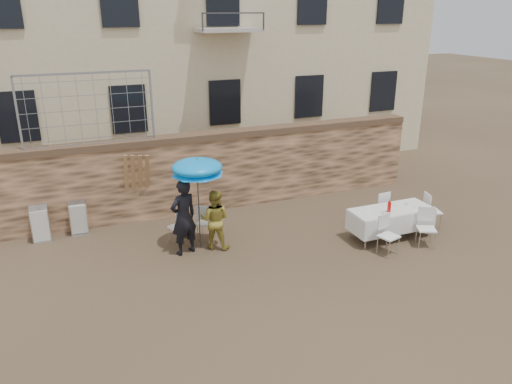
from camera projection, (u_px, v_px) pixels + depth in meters
name	position (u px, v px, depth m)	size (l,w,h in m)	color
ground	(278.00, 293.00, 10.21)	(80.00, 80.00, 0.00)	brown
stone_wall	(206.00, 172.00, 14.18)	(13.00, 0.50, 2.20)	#896244
chain_link_fence	(88.00, 110.00, 12.43)	(3.20, 0.06, 1.80)	gray
man_suit	(184.00, 217.00, 11.57)	(0.67, 0.44, 1.84)	black
woman_dress	(215.00, 220.00, 11.90)	(0.72, 0.56, 1.48)	gold
umbrella	(197.00, 170.00, 11.43)	(1.23, 1.23, 2.11)	#3F3F44
couple_chair_left	(179.00, 226.00, 12.20)	(0.48, 0.48, 0.96)	white
couple_chair_right	(206.00, 221.00, 12.45)	(0.48, 0.48, 0.96)	white
banquet_table	(392.00, 210.00, 12.47)	(2.10, 0.85, 0.78)	silver
soda_bottle	(389.00, 207.00, 12.20)	(0.09, 0.09, 0.26)	red
table_chair_front_left	(389.00, 235.00, 11.69)	(0.48, 0.48, 0.96)	white
table_chair_front_right	(427.00, 228.00, 12.08)	(0.48, 0.48, 0.96)	white
table_chair_back	(379.00, 208.00, 13.32)	(0.48, 0.48, 0.96)	white
table_chair_side	(432.00, 210.00, 13.13)	(0.48, 0.48, 0.96)	white
chair_stack_left	(40.00, 221.00, 12.55)	(0.46, 0.55, 0.92)	white
chair_stack_right	(78.00, 215.00, 12.87)	(0.46, 0.47, 0.92)	white
wood_planks	(138.00, 187.00, 13.31)	(0.70, 0.20, 2.00)	#A37749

